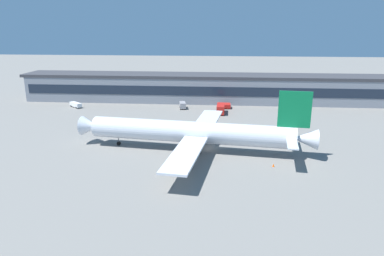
% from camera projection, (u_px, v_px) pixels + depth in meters
% --- Properties ---
extents(ground_plane, '(600.00, 600.00, 0.00)m').
position_uv_depth(ground_plane, '(209.00, 148.00, 96.27)').
color(ground_plane, slate).
extents(terminal_building, '(165.78, 15.93, 11.74)m').
position_uv_depth(terminal_building, '(215.00, 88.00, 153.56)').
color(terminal_building, gray).
rests_on(terminal_building, ground_plane).
extents(airliner, '(62.85, 54.03, 16.79)m').
position_uv_depth(airliner, '(194.00, 132.00, 93.05)').
color(airliner, silver).
rests_on(airliner, ground_plane).
extents(crew_van, '(3.12, 5.52, 2.55)m').
position_uv_depth(crew_van, '(183.00, 105.00, 141.64)').
color(crew_van, gray).
rests_on(crew_van, ground_plane).
extents(pushback_tractor, '(2.73, 4.86, 1.75)m').
position_uv_depth(pushback_tractor, '(227.00, 106.00, 142.39)').
color(pushback_tractor, red).
rests_on(pushback_tractor, ground_plane).
extents(belt_loader, '(6.19, 5.65, 1.95)m').
position_uv_depth(belt_loader, '(76.00, 105.00, 143.83)').
color(belt_loader, white).
rests_on(belt_loader, ground_plane).
extents(fuel_truck, '(2.97, 8.46, 3.35)m').
position_uv_depth(fuel_truck, '(221.00, 109.00, 133.52)').
color(fuel_truck, red).
rests_on(fuel_truck, ground_plane).
extents(traffic_cone_0, '(0.56, 0.56, 0.71)m').
position_uv_depth(traffic_cone_0, '(273.00, 165.00, 83.59)').
color(traffic_cone_0, '#F2590C').
rests_on(traffic_cone_0, ground_plane).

